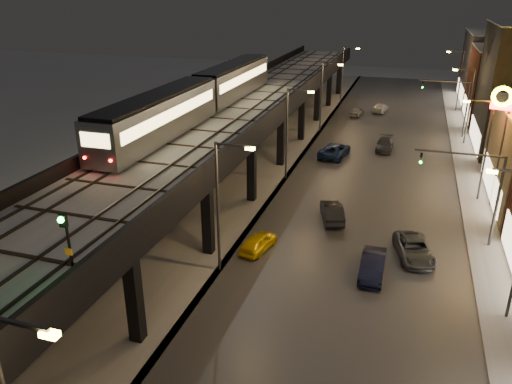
% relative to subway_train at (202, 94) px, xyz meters
% --- Properties ---
extents(road_surface, '(17.00, 120.00, 0.06)m').
position_rel_subway_train_xyz_m(road_surface, '(16.00, 5.88, -8.30)').
color(road_surface, '#46474D').
rests_on(road_surface, ground).
extents(sidewalk_right, '(4.00, 120.00, 0.14)m').
position_rel_subway_train_xyz_m(sidewalk_right, '(26.00, 5.88, -8.26)').
color(sidewalk_right, '#9FA1A8').
rests_on(sidewalk_right, ground).
extents(under_viaduct_pavement, '(11.00, 120.00, 0.06)m').
position_rel_subway_train_xyz_m(under_viaduct_pavement, '(2.50, 5.88, -8.30)').
color(under_viaduct_pavement, '#9FA1A8').
rests_on(under_viaduct_pavement, ground).
extents(elevated_viaduct, '(9.00, 100.00, 6.30)m').
position_rel_subway_train_xyz_m(elevated_viaduct, '(2.50, 2.72, -2.71)').
color(elevated_viaduct, black).
rests_on(elevated_viaduct, ground).
extents(viaduct_trackbed, '(8.40, 100.00, 0.32)m').
position_rel_subway_train_xyz_m(viaduct_trackbed, '(2.49, 2.85, -1.94)').
color(viaduct_trackbed, '#B2B7C1').
rests_on(viaduct_trackbed, elevated_viaduct).
extents(viaduct_parapet_streetside, '(0.30, 100.00, 1.10)m').
position_rel_subway_train_xyz_m(viaduct_parapet_streetside, '(6.85, 2.88, -1.48)').
color(viaduct_parapet_streetside, black).
rests_on(viaduct_parapet_streetside, elevated_viaduct).
extents(viaduct_parapet_far, '(0.30, 100.00, 1.10)m').
position_rel_subway_train_xyz_m(viaduct_parapet_far, '(-1.85, 2.88, -1.48)').
color(viaduct_parapet_far, black).
rests_on(viaduct_parapet_far, elevated_viaduct).
extents(building_f, '(12.20, 16.20, 11.16)m').
position_rel_subway_train_xyz_m(building_f, '(32.49, 46.88, -2.75)').
color(building_f, '#36363C').
rests_on(building_f, ground).
extents(streetlight_left_1, '(2.57, 0.28, 9.00)m').
position_rel_subway_train_xyz_m(streetlight_left_1, '(8.07, -16.12, -3.09)').
color(streetlight_left_1, '#38383A').
rests_on(streetlight_left_1, ground).
extents(streetlight_left_2, '(2.57, 0.28, 9.00)m').
position_rel_subway_train_xyz_m(streetlight_left_2, '(8.07, 1.88, -3.09)').
color(streetlight_left_2, '#38383A').
rests_on(streetlight_left_2, ground).
extents(streetlight_right_2, '(2.56, 0.28, 9.00)m').
position_rel_subway_train_xyz_m(streetlight_right_2, '(25.23, 1.88, -3.09)').
color(streetlight_right_2, '#38383A').
rests_on(streetlight_right_2, ground).
extents(streetlight_left_3, '(2.57, 0.28, 9.00)m').
position_rel_subway_train_xyz_m(streetlight_left_3, '(8.07, 19.88, -3.09)').
color(streetlight_left_3, '#38383A').
rests_on(streetlight_left_3, ground).
extents(streetlight_right_3, '(2.56, 0.28, 9.00)m').
position_rel_subway_train_xyz_m(streetlight_right_3, '(25.23, 19.88, -3.09)').
color(streetlight_right_3, '#38383A').
rests_on(streetlight_right_3, ground).
extents(streetlight_left_4, '(2.57, 0.28, 9.00)m').
position_rel_subway_train_xyz_m(streetlight_left_4, '(8.07, 37.88, -3.09)').
color(streetlight_left_4, '#38383A').
rests_on(streetlight_left_4, ground).
extents(streetlight_right_4, '(2.56, 0.28, 9.00)m').
position_rel_subway_train_xyz_m(streetlight_right_4, '(25.23, 37.88, -3.09)').
color(streetlight_right_4, '#38383A').
rests_on(streetlight_right_4, ground).
extents(traffic_light_rig_a, '(6.10, 0.34, 7.00)m').
position_rel_subway_train_xyz_m(traffic_light_rig_a, '(24.34, -7.12, -3.83)').
color(traffic_light_rig_a, '#38383A').
rests_on(traffic_light_rig_a, ground).
extents(traffic_light_rig_b, '(6.10, 0.34, 7.00)m').
position_rel_subway_train_xyz_m(traffic_light_rig_b, '(24.34, 22.88, -3.83)').
color(traffic_light_rig_b, '#38383A').
rests_on(traffic_light_rig_b, ground).
extents(subway_train, '(2.88, 34.51, 3.43)m').
position_rel_subway_train_xyz_m(subway_train, '(0.00, 0.00, 0.00)').
color(subway_train, gray).
rests_on(subway_train, viaduct_trackbed).
extents(rail_signal, '(0.33, 0.42, 2.89)m').
position_rel_subway_train_xyz_m(rail_signal, '(6.40, -28.64, 0.35)').
color(rail_signal, black).
rests_on(rail_signal, viaduct_trackbed).
extents(car_taxi, '(2.21, 3.97, 1.28)m').
position_rel_subway_train_xyz_m(car_taxi, '(9.50, -12.78, -7.69)').
color(car_taxi, yellow).
rests_on(car_taxi, ground).
extents(car_near_white, '(2.76, 4.69, 1.46)m').
position_rel_subway_train_xyz_m(car_near_white, '(13.74, -6.19, -7.59)').
color(car_near_white, black).
rests_on(car_near_white, ground).
extents(car_mid_silver, '(3.27, 5.78, 1.52)m').
position_rel_subway_train_xyz_m(car_mid_silver, '(11.30, 10.28, -7.56)').
color(car_mid_silver, '#12244E').
rests_on(car_mid_silver, ground).
extents(car_mid_dark, '(2.42, 4.62, 1.28)m').
position_rel_subway_train_xyz_m(car_mid_dark, '(14.51, 33.80, -7.69)').
color(car_mid_dark, white).
rests_on(car_mid_dark, ground).
extents(car_far_white, '(1.88, 3.84, 1.26)m').
position_rel_subway_train_xyz_m(car_far_white, '(11.37, 30.34, -7.70)').
color(car_far_white, '#A7A7A8').
rests_on(car_far_white, ground).
extents(car_onc_silver, '(1.53, 4.36, 1.43)m').
position_rel_subway_train_xyz_m(car_onc_silver, '(17.66, -13.78, -7.61)').
color(car_onc_silver, black).
rests_on(car_onc_silver, ground).
extents(car_onc_dark, '(3.31, 5.26, 1.35)m').
position_rel_subway_train_xyz_m(car_onc_dark, '(20.23, -10.56, -7.65)').
color(car_onc_dark, '#4B5057').
rests_on(car_onc_dark, ground).
extents(car_onc_white, '(1.89, 4.59, 1.33)m').
position_rel_subway_train_xyz_m(car_onc_white, '(16.48, 14.41, -7.66)').
color(car_onc_white, '#34373D').
rests_on(car_onc_white, ground).
extents(sign_mcdonalds, '(3.08, 0.85, 10.38)m').
position_rel_subway_train_xyz_m(sign_mcdonalds, '(26.50, 0.88, 0.17)').
color(sign_mcdonalds, '#38383A').
rests_on(sign_mcdonalds, ground).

